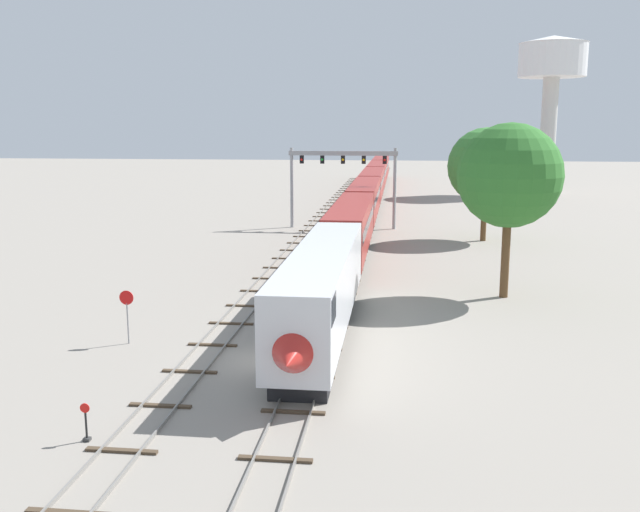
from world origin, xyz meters
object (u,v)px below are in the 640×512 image
stop_sign (127,309)px  trackside_tree_left (486,166)px  passenger_train (369,192)px  water_tower (552,68)px  trackside_tree_mid (510,176)px  switch_stand (86,428)px  signal_gantry (343,170)px

stop_sign → trackside_tree_left: trackside_tree_left is taller
passenger_train → water_tower: bearing=45.4°
passenger_train → trackside_tree_left: trackside_tree_left is taller
passenger_train → trackside_tree_mid: (11.14, -45.48, 5.50)m
passenger_train → water_tower: size_ratio=5.12×
water_tower → switch_stand: water_tower is taller
switch_stand → trackside_tree_left: 51.47m
stop_sign → trackside_tree_left: (22.44, 35.95, 5.54)m
stop_sign → trackside_tree_mid: 25.38m
signal_gantry → switch_stand: 54.70m
signal_gantry → stop_sign: size_ratio=4.20×
switch_stand → trackside_tree_mid: trackside_tree_mid is taller
stop_sign → trackside_tree_left: 42.73m
switch_stand → water_tower: bearing=70.1°
water_tower → switch_stand: bearing=-109.9°
switch_stand → trackside_tree_mid: 30.90m
signal_gantry → trackside_tree_mid: trackside_tree_mid is taller
switch_stand → trackside_tree_mid: size_ratio=0.13×
signal_gantry → water_tower: water_tower is taller
passenger_train → trackside_tree_left: size_ratio=11.82×
passenger_train → signal_gantry: (-2.25, -15.08, 3.92)m
passenger_train → switch_stand: 69.63m
trackside_tree_left → switch_stand: bearing=-112.5°
stop_sign → signal_gantry: bearing=79.8°
signal_gantry → water_tower: bearing=55.1°
signal_gantry → water_tower: size_ratio=0.47×
passenger_train → water_tower: 44.53m
stop_sign → water_tower: bearing=66.1°
switch_stand → trackside_tree_left: bearing=67.5°
stop_sign → trackside_tree_mid: size_ratio=0.25×
trackside_tree_left → trackside_tree_mid: bearing=-93.2°
water_tower → stop_sign: 97.06m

